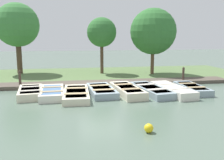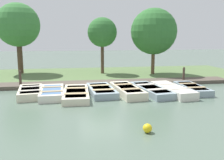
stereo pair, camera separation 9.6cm
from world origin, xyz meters
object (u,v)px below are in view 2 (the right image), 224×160
at_px(rowboat_4, 127,90).
at_px(rowboat_7, 192,88).
at_px(rowboat_0, 31,92).
at_px(rowboat_3, 101,90).
at_px(rowboat_6, 172,90).
at_px(mooring_post_far, 184,75).
at_px(rowboat_2, 76,94).
at_px(mooring_post_near, 20,79).
at_px(park_tree_center, 154,32).
at_px(buoy, 147,128).
at_px(rowboat_1, 52,92).
at_px(park_tree_left, 102,33).
at_px(rowboat_5, 151,90).

bearing_deg(rowboat_4, rowboat_7, 85.14).
bearing_deg(rowboat_0, rowboat_3, 81.76).
xyz_separation_m(rowboat_3, rowboat_6, (0.60, 3.76, 0.03)).
bearing_deg(mooring_post_far, rowboat_7, -15.29).
bearing_deg(rowboat_2, rowboat_3, 113.57).
relative_size(rowboat_6, mooring_post_near, 3.34).
bearing_deg(rowboat_0, mooring_post_near, -164.11).
height_order(rowboat_3, mooring_post_far, mooring_post_far).
relative_size(rowboat_0, park_tree_center, 0.54).
xyz_separation_m(rowboat_0, mooring_post_far, (-2.14, 9.40, 0.33)).
height_order(rowboat_6, park_tree_center, park_tree_center).
bearing_deg(rowboat_2, buoy, 24.46).
height_order(rowboat_0, rowboat_4, rowboat_4).
xyz_separation_m(rowboat_1, rowboat_3, (-0.11, 2.57, -0.01)).
height_order(rowboat_6, rowboat_7, rowboat_6).
bearing_deg(park_tree_left, park_tree_center, 76.17).
height_order(rowboat_5, mooring_post_far, mooring_post_far).
relative_size(rowboat_1, rowboat_5, 0.81).
height_order(rowboat_0, rowboat_1, rowboat_0).
relative_size(rowboat_1, buoy, 10.04).
bearing_deg(buoy, rowboat_1, -149.01).
distance_m(rowboat_4, rowboat_5, 1.32).
bearing_deg(mooring_post_near, rowboat_3, 63.65).
bearing_deg(buoy, rowboat_2, -157.48).
xyz_separation_m(rowboat_2, park_tree_center, (-6.13, 6.09, 3.21)).
height_order(mooring_post_near, park_tree_center, park_tree_center).
bearing_deg(rowboat_2, rowboat_4, 96.66).
bearing_deg(rowboat_4, rowboat_2, -90.31).
bearing_deg(rowboat_0, mooring_post_far, 96.34).
height_order(rowboat_2, rowboat_3, rowboat_3).
xyz_separation_m(mooring_post_far, park_tree_center, (-3.34, -1.00, 2.85)).
bearing_deg(rowboat_6, buoy, -35.91).
relative_size(rowboat_5, park_tree_left, 0.83).
bearing_deg(rowboat_3, rowboat_7, 83.33).
bearing_deg(rowboat_2, rowboat_6, 91.28).
distance_m(rowboat_7, mooring_post_far, 2.67).
xyz_separation_m(rowboat_3, mooring_post_near, (-2.25, -4.55, 0.35)).
bearing_deg(rowboat_6, rowboat_1, -99.96).
distance_m(rowboat_2, park_tree_center, 9.22).
bearing_deg(park_tree_center, rowboat_1, -52.04).
relative_size(rowboat_6, park_tree_center, 0.68).
bearing_deg(rowboat_3, mooring_post_far, 108.25).
height_order(rowboat_0, mooring_post_near, mooring_post_near).
distance_m(rowboat_0, mooring_post_near, 2.34).
relative_size(rowboat_1, mooring_post_near, 2.84).
bearing_deg(rowboat_4, rowboat_5, 85.32).
height_order(rowboat_2, rowboat_4, rowboat_4).
relative_size(rowboat_5, buoy, 12.43).
xyz_separation_m(rowboat_3, park_tree_center, (-5.59, 4.73, 3.21)).
xyz_separation_m(mooring_post_near, buoy, (7.94, 5.32, -0.38)).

